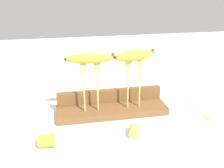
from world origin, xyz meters
The scene contains 11 objects.
ground_plane centered at (0.00, 0.00, 0.00)m, with size 3.00×3.00×0.00m, color silver.
wooden_board centered at (0.00, 0.00, 0.01)m, with size 0.44×0.12×0.03m, color brown.
board_backstop centered at (0.00, 0.05, 0.06)m, with size 0.43×0.02×0.06m, color brown.
fork_stand_left centered at (-0.08, -0.01, 0.14)m, with size 0.08×0.01×0.19m.
fork_stand_right centered at (0.08, -0.01, 0.14)m, with size 0.07×0.01×0.19m.
banana_raised_left centered at (-0.08, -0.01, 0.24)m, with size 0.18×0.05×0.04m.
banana_raised_right centered at (0.08, -0.01, 0.24)m, with size 0.17×0.07×0.04m.
fork_fallen_near centered at (-0.47, 0.36, 0.00)m, with size 0.18×0.03×0.01m.
fork_fallen_far centered at (0.35, -0.06, 0.00)m, with size 0.04×0.19×0.01m.
banana_chunk_near centered at (-0.25, -0.18, 0.02)m, with size 0.06×0.05×0.04m.
banana_chunk_far centered at (0.05, -0.17, 0.02)m, with size 0.05×0.06×0.03m.
Camera 1 is at (-0.18, -0.92, 0.51)m, focal length 41.95 mm.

